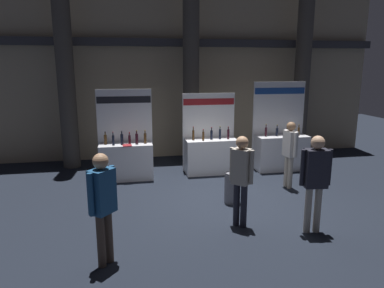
{
  "coord_description": "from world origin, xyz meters",
  "views": [
    {
      "loc": [
        -2.0,
        -7.39,
        3.0
      ],
      "look_at": [
        -0.45,
        0.93,
        1.14
      ],
      "focal_mm": 33.13,
      "sensor_mm": 36.0,
      "label": 1
    }
  ],
  "objects": [
    {
      "name": "ground_plane",
      "position": [
        0.0,
        0.0,
        0.0
      ],
      "size": [
        25.66,
        25.66,
        0.0
      ],
      "primitive_type": "plane",
      "color": "black"
    },
    {
      "name": "trash_bin",
      "position": [
        0.25,
        -0.18,
        0.35
      ],
      "size": [
        0.35,
        0.35,
        0.7
      ],
      "color": "slate",
      "rests_on": "ground_plane"
    },
    {
      "name": "visitor_1",
      "position": [
        1.28,
        -1.84,
        1.1
      ],
      "size": [
        0.56,
        0.31,
        1.81
      ],
      "rotation": [
        0.0,
        0.0,
        6.16
      ],
      "color": "#ADA393",
      "rests_on": "ground_plane"
    },
    {
      "name": "visitor_4",
      "position": [
        1.94,
        0.56,
        0.99
      ],
      "size": [
        0.26,
        0.52,
        1.68
      ],
      "rotation": [
        0.0,
        0.0,
        4.84
      ],
      "color": "#ADA393",
      "rests_on": "ground_plane"
    },
    {
      "name": "visitor_0",
      "position": [
        -2.4,
        -2.26,
        1.06
      ],
      "size": [
        0.43,
        0.44,
        1.77
      ],
      "rotation": [
        0.0,
        0.0,
        0.85
      ],
      "color": "#47382D",
      "rests_on": "ground_plane"
    },
    {
      "name": "exhibitor_booth_1",
      "position": [
        0.31,
        2.16,
        0.59
      ],
      "size": [
        1.52,
        0.66,
        2.25
      ],
      "color": "white",
      "rests_on": "ground_plane"
    },
    {
      "name": "visitor_2",
      "position": [
        0.06,
        -1.34,
        1.04
      ],
      "size": [
        0.4,
        0.4,
        1.75
      ],
      "rotation": [
        0.0,
        0.0,
        2.38
      ],
      "color": "#23232D",
      "rests_on": "ground_plane"
    },
    {
      "name": "exhibitor_booth_0",
      "position": [
        -2.06,
        2.03,
        0.6
      ],
      "size": [
        1.47,
        0.7,
        2.4
      ],
      "color": "white",
      "rests_on": "ground_plane"
    },
    {
      "name": "hall_colonnade",
      "position": [
        0.0,
        4.23,
        3.36
      ],
      "size": [
        12.83,
        1.24,
        6.77
      ],
      "color": "gray",
      "rests_on": "ground_plane"
    },
    {
      "name": "exhibitor_booth_2",
      "position": [
        2.43,
        2.12,
        0.63
      ],
      "size": [
        1.58,
        0.66,
        2.56
      ],
      "color": "white",
      "rests_on": "ground_plane"
    }
  ]
}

